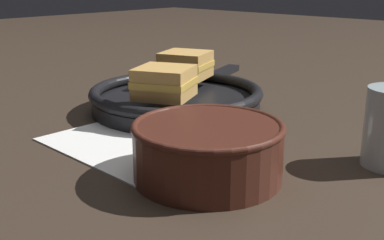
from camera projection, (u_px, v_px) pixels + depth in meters
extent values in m
plane|color=#382B21|center=(173.00, 148.00, 0.63)|extent=(4.00, 4.00, 0.00)
cube|color=white|center=(151.00, 141.00, 0.65)|extent=(0.26, 0.22, 0.00)
cylinder|color=#4C2319|center=(208.00, 151.00, 0.53)|extent=(0.17, 0.17, 0.06)
cylinder|color=orange|center=(208.00, 136.00, 0.53)|extent=(0.15, 0.15, 0.01)
torus|color=#4C2319|center=(208.00, 126.00, 0.52)|extent=(0.17, 0.17, 0.01)
cube|color=silver|center=(156.00, 134.00, 0.66)|extent=(0.09, 0.07, 0.01)
ellipsoid|color=silver|center=(161.00, 154.00, 0.59)|extent=(0.06, 0.05, 0.01)
cylinder|color=black|center=(176.00, 104.00, 0.80)|extent=(0.28, 0.28, 0.02)
torus|color=black|center=(176.00, 92.00, 0.79)|extent=(0.29, 0.29, 0.02)
cube|color=black|center=(223.00, 72.00, 0.97)|extent=(0.06, 0.13, 0.01)
cube|color=tan|center=(165.00, 92.00, 0.72)|extent=(0.10, 0.10, 0.02)
cube|color=gold|center=(165.00, 82.00, 0.71)|extent=(0.11, 0.11, 0.01)
cube|color=tan|center=(164.00, 73.00, 0.71)|extent=(0.10, 0.10, 0.02)
cube|color=tan|center=(186.00, 72.00, 0.86)|extent=(0.10, 0.10, 0.02)
cube|color=gold|center=(186.00, 65.00, 0.85)|extent=(0.10, 0.10, 0.01)
cube|color=tan|center=(186.00, 57.00, 0.85)|extent=(0.10, 0.10, 0.02)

